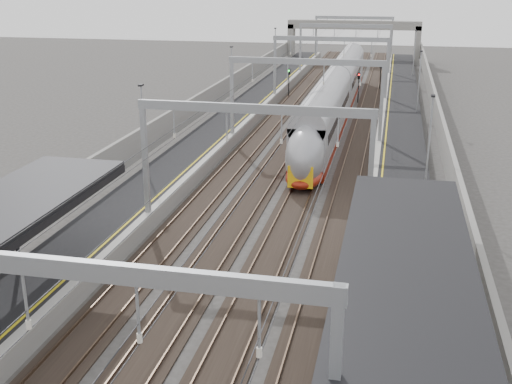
% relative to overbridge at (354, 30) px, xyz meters
% --- Properties ---
extents(platform_left, '(4.00, 120.00, 1.00)m').
position_rel_overbridge_xyz_m(platform_left, '(-8.00, -55.00, -4.81)').
color(platform_left, black).
rests_on(platform_left, ground).
extents(platform_right, '(4.00, 120.00, 1.00)m').
position_rel_overbridge_xyz_m(platform_right, '(8.00, -55.00, -4.81)').
color(platform_right, black).
rests_on(platform_right, ground).
extents(tracks, '(11.40, 140.00, 0.20)m').
position_rel_overbridge_xyz_m(tracks, '(0.00, -55.00, -5.26)').
color(tracks, black).
rests_on(tracks, ground).
extents(overhead_line, '(13.00, 140.00, 6.60)m').
position_rel_overbridge_xyz_m(overhead_line, '(0.00, -48.38, 0.83)').
color(overhead_line, '#909499').
rests_on(overhead_line, platform_left).
extents(canopy_right, '(4.40, 30.00, 4.24)m').
position_rel_overbridge_xyz_m(canopy_right, '(8.03, -97.01, -0.22)').
color(canopy_right, black).
rests_on(canopy_right, platform_right).
extents(overbridge, '(22.00, 2.20, 6.90)m').
position_rel_overbridge_xyz_m(overbridge, '(0.00, 0.00, 0.00)').
color(overbridge, gray).
rests_on(overbridge, ground).
extents(wall_left, '(0.30, 120.00, 3.20)m').
position_rel_overbridge_xyz_m(wall_left, '(-11.20, -55.00, -3.71)').
color(wall_left, gray).
rests_on(wall_left, ground).
extents(wall_right, '(0.30, 120.00, 3.20)m').
position_rel_overbridge_xyz_m(wall_right, '(11.20, -55.00, -3.71)').
color(wall_right, gray).
rests_on(wall_right, ground).
extents(train, '(2.71, 49.38, 4.29)m').
position_rel_overbridge_xyz_m(train, '(1.50, -47.43, -3.21)').
color(train, maroon).
rests_on(train, ground).
extents(signal_green, '(0.32, 0.32, 3.48)m').
position_rel_overbridge_xyz_m(signal_green, '(-5.20, -34.63, -2.89)').
color(signal_green, black).
rests_on(signal_green, ground).
extents(signal_red_near, '(0.32, 0.32, 3.48)m').
position_rel_overbridge_xyz_m(signal_red_near, '(3.20, -36.14, -2.89)').
color(signal_red_near, black).
rests_on(signal_red_near, ground).
extents(signal_red_far, '(0.32, 0.32, 3.48)m').
position_rel_overbridge_xyz_m(signal_red_far, '(5.40, -26.30, -2.89)').
color(signal_red_far, black).
rests_on(signal_red_far, ground).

